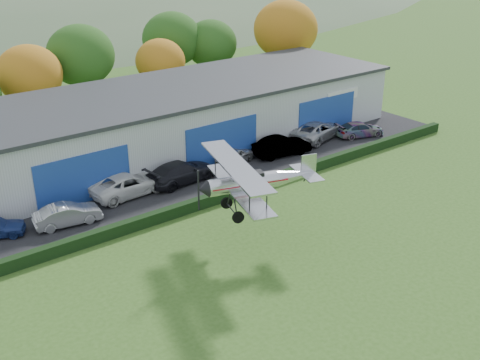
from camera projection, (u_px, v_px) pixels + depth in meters
ground at (397, 315)px, 29.88m from camera, size 300.00×300.00×0.00m
apron at (209, 172)px, 46.76m from camera, size 48.00×9.00×0.05m
hedge at (247, 188)px, 43.13m from camera, size 46.00×0.60×0.80m
hangar at (182, 115)px, 51.87m from camera, size 40.60×12.60×5.30m
tree_belt at (76, 63)px, 57.52m from camera, size 75.70×13.22×10.12m
car_1 at (67, 215)px, 38.43m from camera, size 4.53×2.13×1.44m
car_2 at (129, 184)px, 42.67m from camera, size 5.88×2.98×1.59m
car_3 at (181, 172)px, 44.64m from camera, size 5.95×2.87×1.67m
car_4 at (235, 156)px, 48.07m from camera, size 4.37×2.94×1.38m
car_5 at (282, 146)px, 49.82m from camera, size 5.28×2.51×1.67m
car_6 at (317, 130)px, 53.63m from camera, size 6.47×4.16×1.66m
car_7 at (360, 129)px, 54.35m from camera, size 4.98×3.18×1.34m
biplane at (253, 180)px, 34.90m from camera, size 7.69×8.69×3.26m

